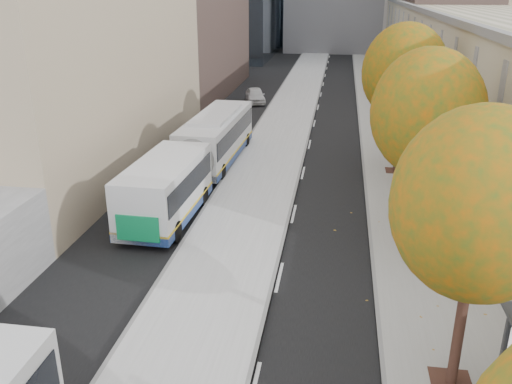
# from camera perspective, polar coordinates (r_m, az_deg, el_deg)

# --- Properties ---
(bus_platform) EXTENTS (4.25, 150.00, 0.15)m
(bus_platform) POSITION_cam_1_polar(r_m,az_deg,el_deg) (36.17, 2.02, 4.86)
(bus_platform) COLOR #A2A2A2
(bus_platform) RESTS_ON ground
(sidewalk) EXTENTS (4.75, 150.00, 0.08)m
(sidewalk) POSITION_cam_1_polar(r_m,az_deg,el_deg) (36.16, 14.74, 4.10)
(sidewalk) COLOR gray
(sidewalk) RESTS_ON ground
(building_tan) EXTENTS (18.00, 92.00, 8.00)m
(building_tan) POSITION_cam_1_polar(r_m,az_deg,el_deg) (65.61, 23.00, 14.06)
(building_tan) COLOR gray
(building_tan) RESTS_ON ground
(tree_c) EXTENTS (4.20, 4.20, 7.28)m
(tree_c) POSITION_cam_1_polar(r_m,az_deg,el_deg) (13.85, 22.43, -1.31)
(tree_c) COLOR black
(tree_c) RESTS_ON sidewalk
(tree_d) EXTENTS (4.40, 4.40, 7.60)m
(tree_d) POSITION_cam_1_polar(r_m,az_deg,el_deg) (22.26, 17.59, 7.94)
(tree_d) COLOR black
(tree_d) RESTS_ON sidewalk
(tree_e) EXTENTS (4.60, 4.60, 7.92)m
(tree_e) POSITION_cam_1_polar(r_m,az_deg,el_deg) (31.01, 15.38, 12.04)
(tree_e) COLOR black
(tree_e) RESTS_ON sidewalk
(bus_far) EXTENTS (3.08, 17.07, 2.83)m
(bus_far) POSITION_cam_1_polar(r_m,az_deg,el_deg) (29.32, -6.08, 3.87)
(bus_far) COLOR silver
(bus_far) RESTS_ON ground
(distant_car) EXTENTS (2.55, 4.26, 1.36)m
(distant_car) POSITION_cam_1_polar(r_m,az_deg,el_deg) (50.09, -0.08, 10.14)
(distant_car) COLOR silver
(distant_car) RESTS_ON ground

